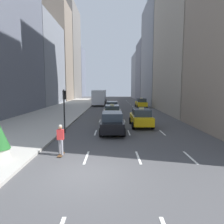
% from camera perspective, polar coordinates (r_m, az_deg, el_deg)
% --- Properties ---
extents(ground_plane, '(160.00, 160.00, 0.00)m').
position_cam_1_polar(ground_plane, '(9.24, -7.46, -16.95)').
color(ground_plane, '#474749').
extents(sidewalk_left, '(8.00, 66.00, 0.15)m').
position_cam_1_polar(sidewalk_left, '(36.49, -12.73, 0.98)').
color(sidewalk_left, '#ADAAA3').
rests_on(sidewalk_left, ground).
extents(lane_markings, '(5.72, 56.00, 0.01)m').
position_cam_1_polar(lane_markings, '(31.62, 2.80, 0.13)').
color(lane_markings, white).
rests_on(lane_markings, ground).
extents(building_row_left, '(6.00, 84.01, 31.54)m').
position_cam_1_polar(building_row_left, '(55.57, -16.22, 15.40)').
color(building_row_left, gray).
rests_on(building_row_left, ground).
extents(building_row_right, '(6.00, 74.00, 35.92)m').
position_cam_1_polar(building_row_right, '(41.97, 16.24, 20.80)').
color(building_row_right, gray).
rests_on(building_row_right, ground).
extents(taxi_lead, '(2.02, 4.40, 1.87)m').
position_cam_1_polar(taxi_lead, '(23.37, 0.27, -0.10)').
color(taxi_lead, yellow).
rests_on(taxi_lead, ground).
extents(taxi_second, '(2.02, 4.40, 1.87)m').
position_cam_1_polar(taxi_second, '(38.80, 8.56, 2.61)').
color(taxi_second, yellow).
rests_on(taxi_second, ground).
extents(taxi_third, '(2.02, 4.40, 1.87)m').
position_cam_1_polar(taxi_third, '(19.54, 8.53, -1.56)').
color(taxi_third, yellow).
rests_on(taxi_third, ground).
extents(sedan_black_near, '(2.02, 4.84, 1.75)m').
position_cam_1_polar(sedan_black_near, '(16.65, 0.29, -2.90)').
color(sedan_black_near, black).
rests_on(sedan_black_near, ground).
extents(sedan_silver_behind, '(2.02, 4.91, 1.71)m').
position_cam_1_polar(sedan_silver_behind, '(30.15, 0.26, 1.46)').
color(sedan_silver_behind, '#565B66').
rests_on(sedan_silver_behind, ground).
extents(city_bus, '(2.80, 11.61, 3.25)m').
position_cam_1_polar(city_bus, '(44.94, -3.34, 4.41)').
color(city_bus, silver).
rests_on(city_bus, ground).
extents(skateboarder, '(0.36, 0.80, 1.75)m').
position_cam_1_polar(skateboarder, '(11.41, -14.26, -7.33)').
color(skateboarder, brown).
rests_on(skateboarder, ground).
extents(planter_with_shrub, '(1.00, 1.00, 1.95)m').
position_cam_1_polar(planter_with_shrub, '(11.46, -29.29, -6.97)').
color(planter_with_shrub, beige).
rests_on(planter_with_shrub, sidewalk_left).
extents(traffic_light_pole, '(0.24, 0.42, 3.60)m').
position_cam_1_polar(traffic_light_pole, '(16.88, -13.24, 2.24)').
color(traffic_light_pole, black).
rests_on(traffic_light_pole, ground).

